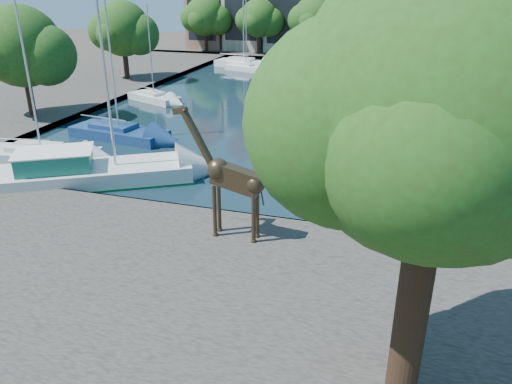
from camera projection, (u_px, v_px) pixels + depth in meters
ground at (238, 221)px, 23.08m from camera, size 160.00×160.00×0.00m
water_basin at (325, 105)px, 44.17m from camera, size 38.00×50.00×0.08m
near_quay at (172, 303)px, 16.82m from camera, size 50.00×14.00×0.50m
far_quay at (362, 54)px, 72.24m from camera, size 60.00×16.00×0.50m
left_quay at (81, 86)px, 50.74m from camera, size 14.00×52.00×0.50m
plane_tree at (446, 121)px, 10.11m from camera, size 8.32×6.40×10.62m
townhouse_west_end at (212, 0)px, 75.54m from camera, size 5.44×9.18×14.93m
townhouse_west_inner at (293, 1)px, 72.22m from camera, size 6.43×9.18×15.15m
townhouse_east_end at (482, 5)px, 65.53m from camera, size 5.44×9.18×14.43m
far_tree_far_west at (206, 17)px, 71.27m from camera, size 7.28×5.60×7.68m
far_tree_west at (259, 20)px, 69.19m from camera, size 6.76×5.20×7.36m
far_tree_mid_west at (317, 19)px, 66.97m from camera, size 7.80×6.00×8.00m
far_tree_mid_east at (377, 22)px, 64.91m from camera, size 7.02×5.40×7.52m
far_tree_east at (442, 22)px, 62.74m from camera, size 7.54×5.80×7.84m
far_tree_far_east at (511, 25)px, 60.68m from camera, size 6.76×5.20×7.36m
side_tree_left_near at (23, 49)px, 37.02m from camera, size 7.80×6.00×8.20m
side_tree_left_far at (124, 31)px, 51.40m from camera, size 7.28×5.60×7.88m
giraffe_statue at (230, 177)px, 19.73m from camera, size 3.70×0.69×5.29m
motorsailer at (86, 170)px, 26.82m from camera, size 10.56×7.91×9.92m
sailboat_left_a at (42, 153)px, 30.02m from camera, size 7.01×3.36×11.43m
sailboat_left_b at (119, 131)px, 34.54m from camera, size 7.27×3.41×10.93m
sailboat_left_c at (154, 96)px, 44.99m from camera, size 5.69×3.88×8.25m
sailboat_left_d at (246, 67)px, 59.95m from camera, size 5.50×3.21×9.04m
sailboat_left_e at (244, 62)px, 62.28m from camera, size 7.56×3.79×10.41m
sailboat_right_b at (478, 124)px, 36.17m from camera, size 6.91×3.94×10.77m
sailboat_right_c at (470, 91)px, 46.62m from camera, size 5.12×2.92×8.24m
sailboat_right_d at (484, 79)px, 52.36m from camera, size 5.19×3.13×9.54m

